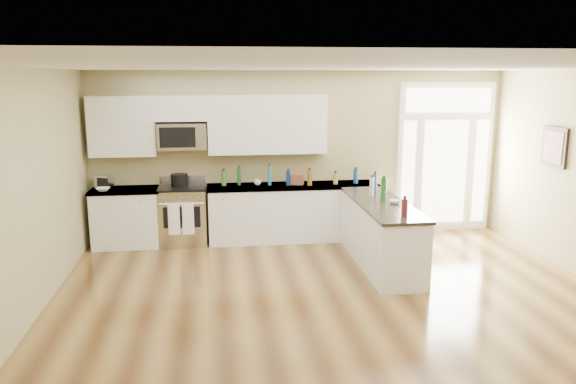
{
  "coord_description": "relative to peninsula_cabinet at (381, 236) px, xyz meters",
  "views": [
    {
      "loc": [
        -1.41,
        -5.35,
        2.74
      ],
      "look_at": [
        -0.46,
        2.0,
        1.18
      ],
      "focal_mm": 35.0,
      "sensor_mm": 36.0,
      "label": 1
    }
  ],
  "objects": [
    {
      "name": "ground",
      "position": [
        -0.93,
        -2.24,
        -0.43
      ],
      "size": [
        8.0,
        8.0,
        0.0
      ],
      "primitive_type": "plane",
      "color": "#4E3116"
    },
    {
      "name": "room_shell",
      "position": [
        -0.93,
        -2.24,
        1.27
      ],
      "size": [
        8.0,
        8.0,
        8.0
      ],
      "color": "tan",
      "rests_on": "ground"
    },
    {
      "name": "back_cabinet_left",
      "position": [
        -3.8,
        1.45,
        0.0
      ],
      "size": [
        1.1,
        0.66,
        0.94
      ],
      "color": "white",
      "rests_on": "ground"
    },
    {
      "name": "back_cabinet_right",
      "position": [
        -1.08,
        1.45,
        0.0
      ],
      "size": [
        2.85,
        0.66,
        0.94
      ],
      "color": "white",
      "rests_on": "ground"
    },
    {
      "name": "peninsula_cabinet",
      "position": [
        0.0,
        0.0,
        0.0
      ],
      "size": [
        0.69,
        2.32,
        0.94
      ],
      "color": "white",
      "rests_on": "ground"
    },
    {
      "name": "upper_cabinet_left",
      "position": [
        -3.81,
        1.59,
        1.49
      ],
      "size": [
        1.04,
        0.33,
        0.95
      ],
      "primitive_type": "cube",
      "color": "white",
      "rests_on": "room_shell"
    },
    {
      "name": "upper_cabinet_right",
      "position": [
        -1.5,
        1.59,
        1.49
      ],
      "size": [
        1.94,
        0.33,
        0.95
      ],
      "primitive_type": "cube",
      "color": "white",
      "rests_on": "room_shell"
    },
    {
      "name": "upper_cabinet_short",
      "position": [
        -2.88,
        1.59,
        1.77
      ],
      "size": [
        0.82,
        0.33,
        0.4
      ],
      "primitive_type": "cube",
      "color": "white",
      "rests_on": "room_shell"
    },
    {
      "name": "microwave",
      "position": [
        -2.88,
        1.56,
        1.33
      ],
      "size": [
        0.78,
        0.41,
        0.42
      ],
      "color": "silver",
      "rests_on": "room_shell"
    },
    {
      "name": "entry_door",
      "position": [
        1.62,
        1.71,
        0.87
      ],
      "size": [
        1.7,
        0.1,
        2.6
      ],
      "color": "white",
      "rests_on": "ground"
    },
    {
      "name": "wall_art_near",
      "position": [
        2.54,
        -0.04,
        1.27
      ],
      "size": [
        0.05,
        0.58,
        0.58
      ],
      "color": "black",
      "rests_on": "room_shell"
    },
    {
      "name": "kitchen_range",
      "position": [
        -2.9,
        1.45,
        0.05
      ],
      "size": [
        0.76,
        0.68,
        1.08
      ],
      "color": "silver",
      "rests_on": "ground"
    },
    {
      "name": "stockpot",
      "position": [
        -2.94,
        1.53,
        0.62
      ],
      "size": [
        0.36,
        0.36,
        0.21
      ],
      "primitive_type": "cylinder",
      "rotation": [
        0.0,
        0.0,
        -0.41
      ],
      "color": "black",
      "rests_on": "kitchen_range"
    },
    {
      "name": "toaster_oven",
      "position": [
        -4.14,
        1.56,
        0.61
      ],
      "size": [
        0.3,
        0.27,
        0.21
      ],
      "primitive_type": "cube",
      "rotation": [
        0.0,
        0.0,
        -0.42
      ],
      "color": "silver",
      "rests_on": "back_cabinet_left"
    },
    {
      "name": "cardboard_box",
      "position": [
        -1.02,
        1.47,
        0.59
      ],
      "size": [
        0.25,
        0.21,
        0.17
      ],
      "primitive_type": "cube",
      "rotation": [
        0.0,
        0.0,
        -0.33
      ],
      "color": "brown",
      "rests_on": "back_cabinet_right"
    },
    {
      "name": "bowl_left",
      "position": [
        -4.11,
        1.32,
        0.53
      ],
      "size": [
        0.22,
        0.22,
        0.05
      ],
      "primitive_type": "imported",
      "rotation": [
        0.0,
        0.0,
        0.01
      ],
      "color": "white",
      "rests_on": "back_cabinet_left"
    },
    {
      "name": "bowl_peninsula",
      "position": [
        0.16,
        -0.09,
        0.53
      ],
      "size": [
        0.17,
        0.17,
        0.05
      ],
      "primitive_type": "imported",
      "rotation": [
        0.0,
        0.0,
        -0.1
      ],
      "color": "white",
      "rests_on": "peninsula_cabinet"
    },
    {
      "name": "cup_counter",
      "position": [
        -1.67,
        1.5,
        0.55
      ],
      "size": [
        0.14,
        0.14,
        0.09
      ],
      "primitive_type": "imported",
      "rotation": [
        0.0,
        0.0,
        0.29
      ],
      "color": "white",
      "rests_on": "back_cabinet_right"
    },
    {
      "name": "counter_bottles",
      "position": [
        -0.66,
        0.89,
        0.64
      ],
      "size": [
        2.41,
        2.46,
        0.32
      ],
      "color": "#19591E",
      "rests_on": "back_cabinet_right"
    }
  ]
}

